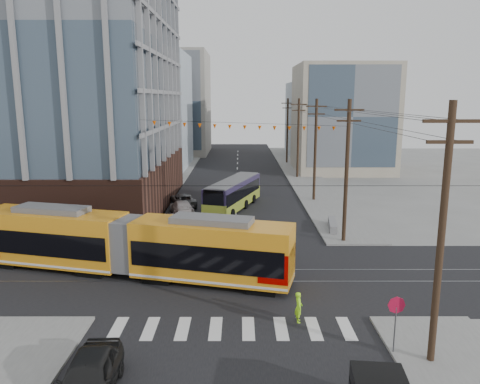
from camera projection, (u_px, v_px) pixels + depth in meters
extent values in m
plane|color=slate|center=(233.00, 302.00, 25.78)|extent=(160.00, 160.00, 0.00)
cube|color=#381E16|center=(10.00, 64.00, 45.49)|extent=(30.00, 25.00, 28.60)
cube|color=#8C99A5|center=(131.00, 111.00, 74.96)|extent=(18.00, 16.00, 18.00)
cube|color=gray|center=(342.00, 118.00, 71.26)|extent=(14.00, 14.00, 16.00)
cube|color=gray|center=(169.00, 103.00, 94.37)|extent=(16.00, 18.00, 20.00)
cube|color=#8C99A5|center=(330.00, 119.00, 91.07)|extent=(16.00, 16.00, 14.00)
cylinder|color=black|center=(441.00, 239.00, 18.82)|extent=(0.30, 0.30, 11.00)
cylinder|color=black|center=(287.00, 131.00, 79.59)|extent=(0.30, 0.30, 11.00)
imported|color=black|center=(89.00, 378.00, 17.44)|extent=(2.13, 4.91, 1.65)
imported|color=#B7BBC5|center=(163.00, 224.00, 38.74)|extent=(3.52, 5.33, 1.66)
imported|color=silver|center=(182.00, 207.00, 45.22)|extent=(3.10, 5.02, 1.36)
imported|color=#525456|center=(183.00, 200.00, 48.63)|extent=(3.45, 5.19, 1.32)
imported|color=#A2FA1B|center=(299.00, 307.00, 23.40)|extent=(0.40, 0.59, 1.57)
cube|color=slate|center=(332.00, 225.00, 39.88)|extent=(1.38, 3.92, 0.77)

